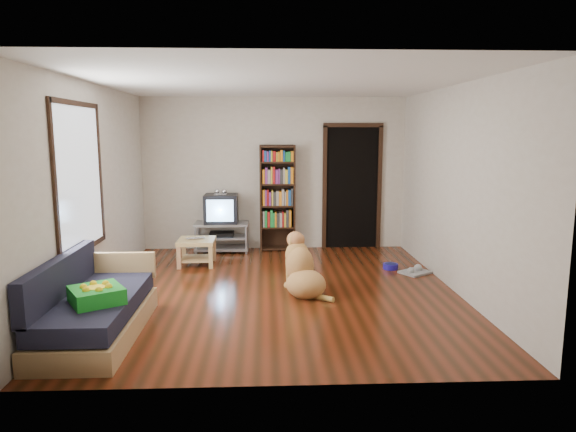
{
  "coord_description": "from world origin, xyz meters",
  "views": [
    {
      "loc": [
        -0.15,
        -6.33,
        2.0
      ],
      "look_at": [
        0.15,
        0.43,
        0.9
      ],
      "focal_mm": 32.0,
      "sensor_mm": 36.0,
      "label": 1
    }
  ],
  "objects_px": {
    "laptop": "(196,239)",
    "crt_tv": "(221,208)",
    "dog": "(302,271)",
    "coffee_table": "(197,247)",
    "dog_bowl": "(390,266)",
    "grey_rag": "(415,272)",
    "green_cushion": "(97,295)",
    "sofa": "(93,310)",
    "bookshelf": "(277,192)",
    "tv_stand": "(222,236)"
  },
  "relations": [
    {
      "from": "grey_rag",
      "to": "coffee_table",
      "type": "xyz_separation_m",
      "value": [
        -3.21,
        0.62,
        0.27
      ]
    },
    {
      "from": "grey_rag",
      "to": "dog_bowl",
      "type": "bearing_deg",
      "value": 140.19
    },
    {
      "from": "sofa",
      "to": "coffee_table",
      "type": "bearing_deg",
      "value": 76.37
    },
    {
      "from": "laptop",
      "to": "dog",
      "type": "bearing_deg",
      "value": -66.69
    },
    {
      "from": "dog_bowl",
      "to": "coffee_table",
      "type": "height_order",
      "value": "coffee_table"
    },
    {
      "from": "green_cushion",
      "to": "dog",
      "type": "xyz_separation_m",
      "value": [
        2.05,
        1.52,
        -0.21
      ]
    },
    {
      "from": "sofa",
      "to": "coffee_table",
      "type": "height_order",
      "value": "sofa"
    },
    {
      "from": "dog_bowl",
      "to": "coffee_table",
      "type": "bearing_deg",
      "value": 172.66
    },
    {
      "from": "crt_tv",
      "to": "sofa",
      "type": "relative_size",
      "value": 0.32
    },
    {
      "from": "dog_bowl",
      "to": "dog",
      "type": "xyz_separation_m",
      "value": [
        -1.4,
        -1.09,
        0.25
      ]
    },
    {
      "from": "grey_rag",
      "to": "tv_stand",
      "type": "height_order",
      "value": "tv_stand"
    },
    {
      "from": "grey_rag",
      "to": "sofa",
      "type": "height_order",
      "value": "sofa"
    },
    {
      "from": "sofa",
      "to": "crt_tv",
      "type": "bearing_deg",
      "value": 75.07
    },
    {
      "from": "crt_tv",
      "to": "dog_bowl",
      "type": "bearing_deg",
      "value": -26.23
    },
    {
      "from": "laptop",
      "to": "crt_tv",
      "type": "bearing_deg",
      "value": 48.67
    },
    {
      "from": "grey_rag",
      "to": "crt_tv",
      "type": "distance_m",
      "value": 3.36
    },
    {
      "from": "laptop",
      "to": "coffee_table",
      "type": "bearing_deg",
      "value": 66.89
    },
    {
      "from": "tv_stand",
      "to": "green_cushion",
      "type": "bearing_deg",
      "value": -102.4
    },
    {
      "from": "bookshelf",
      "to": "sofa",
      "type": "relative_size",
      "value": 1.0
    },
    {
      "from": "crt_tv",
      "to": "coffee_table",
      "type": "bearing_deg",
      "value": -108.78
    },
    {
      "from": "laptop",
      "to": "tv_stand",
      "type": "xyz_separation_m",
      "value": [
        0.31,
        0.91,
        -0.14
      ]
    },
    {
      "from": "grey_rag",
      "to": "dog",
      "type": "bearing_deg",
      "value": -153.76
    },
    {
      "from": "grey_rag",
      "to": "dog",
      "type": "relative_size",
      "value": 0.46
    },
    {
      "from": "sofa",
      "to": "dog_bowl",
      "type": "bearing_deg",
      "value": 33.61
    },
    {
      "from": "crt_tv",
      "to": "sofa",
      "type": "distance_m",
      "value": 3.81
    },
    {
      "from": "dog",
      "to": "coffee_table",
      "type": "bearing_deg",
      "value": 135.83
    },
    {
      "from": "green_cushion",
      "to": "grey_rag",
      "type": "height_order",
      "value": "green_cushion"
    },
    {
      "from": "dog_bowl",
      "to": "bookshelf",
      "type": "height_order",
      "value": "bookshelf"
    },
    {
      "from": "sofa",
      "to": "tv_stand",
      "type": "bearing_deg",
      "value": 74.98
    },
    {
      "from": "laptop",
      "to": "bookshelf",
      "type": "distance_m",
      "value": 1.72
    },
    {
      "from": "bookshelf",
      "to": "grey_rag",
      "type": "bearing_deg",
      "value": -39.43
    },
    {
      "from": "tv_stand",
      "to": "dog",
      "type": "bearing_deg",
      "value": -62.96
    },
    {
      "from": "crt_tv",
      "to": "sofa",
      "type": "xyz_separation_m",
      "value": [
        -0.97,
        -3.65,
        -0.48
      ]
    },
    {
      "from": "grey_rag",
      "to": "sofa",
      "type": "distance_m",
      "value": 4.42
    },
    {
      "from": "green_cushion",
      "to": "dog_bowl",
      "type": "xyz_separation_m",
      "value": [
        3.45,
        2.61,
        -0.45
      ]
    },
    {
      "from": "dog_bowl",
      "to": "coffee_table",
      "type": "relative_size",
      "value": 0.4
    },
    {
      "from": "grey_rag",
      "to": "green_cushion",
      "type": "bearing_deg",
      "value": -147.81
    },
    {
      "from": "bookshelf",
      "to": "sofa",
      "type": "xyz_separation_m",
      "value": [
        -1.92,
        -3.72,
        -0.74
      ]
    },
    {
      "from": "bookshelf",
      "to": "dog",
      "type": "xyz_separation_m",
      "value": [
        0.25,
        -2.44,
        -0.71
      ]
    },
    {
      "from": "green_cushion",
      "to": "laptop",
      "type": "height_order",
      "value": "green_cushion"
    },
    {
      "from": "crt_tv",
      "to": "grey_rag",
      "type": "bearing_deg",
      "value": -27.83
    },
    {
      "from": "grey_rag",
      "to": "dog",
      "type": "distance_m",
      "value": 1.91
    },
    {
      "from": "dog_bowl",
      "to": "bookshelf",
      "type": "relative_size",
      "value": 0.12
    },
    {
      "from": "tv_stand",
      "to": "sofa",
      "type": "relative_size",
      "value": 0.5
    },
    {
      "from": "laptop",
      "to": "coffee_table",
      "type": "height_order",
      "value": "laptop"
    },
    {
      "from": "green_cushion",
      "to": "sofa",
      "type": "relative_size",
      "value": 0.25
    },
    {
      "from": "dog_bowl",
      "to": "tv_stand",
      "type": "relative_size",
      "value": 0.24
    },
    {
      "from": "dog_bowl",
      "to": "grey_rag",
      "type": "relative_size",
      "value": 0.55
    },
    {
      "from": "dog_bowl",
      "to": "dog",
      "type": "height_order",
      "value": "dog"
    },
    {
      "from": "green_cushion",
      "to": "crt_tv",
      "type": "relative_size",
      "value": 0.76
    }
  ]
}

